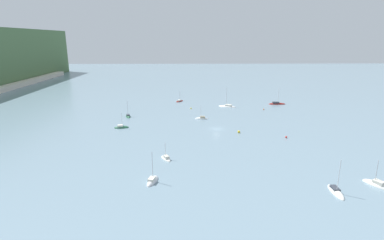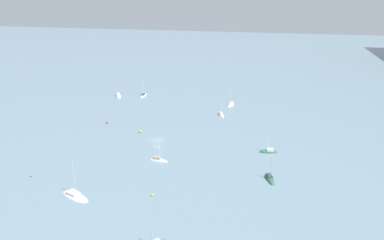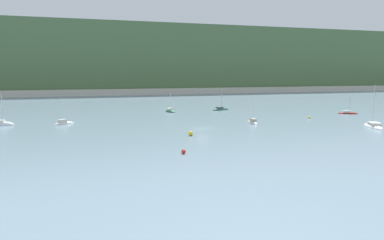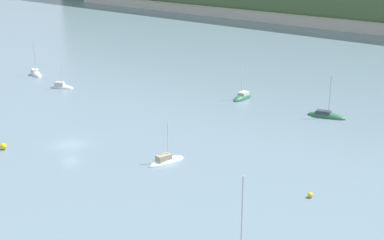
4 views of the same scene
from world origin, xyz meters
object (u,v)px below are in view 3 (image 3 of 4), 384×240
Objects in this scene: mooring_buoy_1 at (184,151)px; sailboat_7 at (221,110)px; sailboat_3 at (253,123)px; mooring_buoy_3 at (191,133)px; sailboat_6 at (2,125)px; sailboat_4 at (373,127)px; mooring_buoy_2 at (309,117)px; sailboat_1 at (64,124)px; sailboat_0 at (348,114)px; sailboat_8 at (170,112)px.

sailboat_7 is at bearing 63.00° from mooring_buoy_1.
sailboat_3 reaches higher than mooring_buoy_3.
sailboat_4 is at bearing -4.53° from sailboat_6.
mooring_buoy_2 is 0.69× the size of mooring_buoy_3.
mooring_buoy_1 is (17.60, -39.31, 0.21)m from sailboat_1.
sailboat_8 reaches higher than sailboat_0.
mooring_buoy_2 is (44.04, 31.32, -0.04)m from mooring_buoy_1.
sailboat_6 is 63.36m from sailboat_7.
sailboat_8 is at bearing 166.32° from sailboat_7.
mooring_buoy_3 is (-42.19, 1.54, 0.33)m from sailboat_4.
sailboat_1 is 62.16m from mooring_buoy_2.
sailboat_4 is 16.70× the size of mooring_buoy_2.
mooring_buoy_1 is at bearing -132.89° from sailboat_7.
sailboat_4 is at bearing -114.37° from sailboat_3.
sailboat_1 is 8.17× the size of mooring_buoy_1.
sailboat_6 is at bearing -78.44° from sailboat_8.
sailboat_4 is (-13.22, -23.71, 0.01)m from sailboat_0.
sailboat_1 is at bearing 5.52° from sailboat_6.
mooring_buoy_2 is (14.19, -27.28, 0.22)m from sailboat_7.
sailboat_0 reaches higher than sailboat_1.
sailboat_8 is 7.63× the size of mooring_buoy_3.
mooring_buoy_2 is at bearing -123.44° from sailboat_0.
sailboat_3 is 22.93m from mooring_buoy_3.
sailboat_3 is 0.78× the size of sailboat_7.
sailboat_4 is 18.33m from mooring_buoy_2.
sailboat_6 reaches higher than sailboat_8.
sailboat_0 is 10.36× the size of mooring_buoy_2.
sailboat_0 is at bearing 21.81° from mooring_buoy_3.
sailboat_1 is 51.21m from sailboat_7.
sailboat_8 is 11.00× the size of mooring_buoy_2.
sailboat_7 is 11.44× the size of mooring_buoy_1.
sailboat_4 is (65.70, -25.87, -0.02)m from sailboat_1.
sailboat_4 is at bearing 29.54° from sailboat_8.
sailboat_4 is 1.52× the size of sailboat_8.
mooring_buoy_1 is 0.78× the size of mooring_buoy_3.
sailboat_4 is at bearing -81.24° from sailboat_0.
sailboat_6 is 13.70× the size of mooring_buoy_2.
sailboat_4 reaches higher than sailboat_6.
sailboat_3 reaches higher than mooring_buoy_1.
sailboat_4 is 56.72m from sailboat_8.
mooring_buoy_3 reaches higher than mooring_buoy_1.
sailboat_3 is 0.60× the size of sailboat_4.
sailboat_1 is 35.76m from sailboat_8.
sailboat_6 reaches higher than sailboat_3.
mooring_buoy_2 is (-4.06, 17.87, 0.19)m from sailboat_4.
sailboat_8 is at bearing -165.33° from sailboat_0.
sailboat_0 is 9.27× the size of mooring_buoy_1.
sailboat_6 is at bearing 144.35° from mooring_buoy_3.
sailboat_0 is 92.63m from sailboat_6.
mooring_buoy_2 is at bearing -70.86° from sailboat_3.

